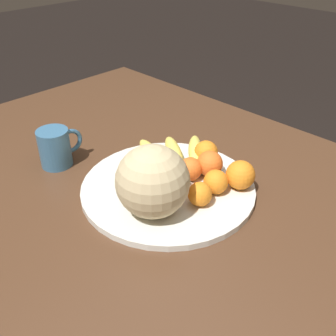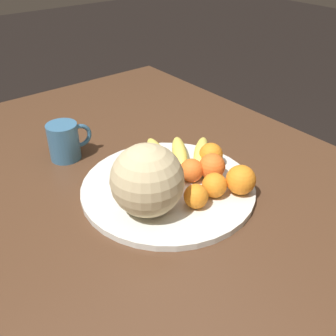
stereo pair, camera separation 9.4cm
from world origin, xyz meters
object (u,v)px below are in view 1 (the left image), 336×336
object	(u,v)px
orange_top_small	(200,194)
produce_tag	(186,185)
banana_bunch	(173,153)
fruit_bowl	(168,187)
orange_mid_center	(216,182)
orange_front_left	(164,166)
orange_back_right	(190,169)
orange_front_right	(211,164)
orange_side_extra	(206,152)
ceramic_mug	(56,147)
orange_back_left	(240,175)
melon	(153,181)
kitchen_table	(169,228)

from	to	relation	value
orange_top_small	produce_tag	distance (m)	0.08
banana_bunch	orange_top_small	size ratio (longest dim) A/B	3.84
fruit_bowl	orange_mid_center	xyz separation A→B (m)	(-0.10, -0.06, 0.04)
orange_front_left	produce_tag	size ratio (longest dim) A/B	0.82
banana_bunch	orange_front_left	size ratio (longest dim) A/B	3.04
orange_back_right	orange_top_small	world-z (taller)	orange_back_right
orange_front_left	orange_front_right	bearing A→B (deg)	-128.34
orange_mid_center	orange_side_extra	world-z (taller)	orange_side_extra
orange_mid_center	ceramic_mug	world-z (taller)	ceramic_mug
orange_front_right	orange_back_right	bearing A→B (deg)	62.46
banana_bunch	orange_back_left	distance (m)	0.21
melon	orange_mid_center	size ratio (longest dim) A/B	2.73
orange_front_left	produce_tag	xyz separation A→B (m)	(-0.06, -0.02, -0.03)
banana_bunch	orange_top_small	bearing A→B (deg)	-174.69
kitchen_table	ceramic_mug	world-z (taller)	ceramic_mug
kitchen_table	produce_tag	world-z (taller)	produce_tag
melon	orange_front_right	bearing A→B (deg)	-89.44
melon	orange_front_left	bearing A→B (deg)	-55.11
orange_back_left	orange_top_small	xyz separation A→B (m)	(0.02, 0.12, -0.01)
orange_front_right	orange_back_left	xyz separation A→B (m)	(-0.08, -0.01, 0.00)
ceramic_mug	melon	bearing A→B (deg)	-175.03
orange_back_left	banana_bunch	bearing A→B (deg)	5.52
fruit_bowl	orange_back_right	size ratio (longest dim) A/B	7.22
fruit_bowl	banana_bunch	bearing A→B (deg)	-51.93
fruit_bowl	orange_front_right	xyz separation A→B (m)	(-0.05, -0.11, 0.04)
orange_mid_center	ceramic_mug	xyz separation A→B (m)	(0.40, 0.18, 0.01)
kitchen_table	orange_top_small	world-z (taller)	orange_top_small
kitchen_table	produce_tag	distance (m)	0.12
orange_back_right	orange_side_extra	bearing A→B (deg)	-75.39
orange_front_left	orange_mid_center	size ratio (longest dim) A/B	1.20
fruit_bowl	melon	size ratio (longest dim) A/B	2.64
ceramic_mug	orange_front_left	bearing A→B (deg)	-152.90
orange_back_left	ceramic_mug	xyz separation A→B (m)	(0.43, 0.24, 0.00)
orange_front_left	orange_mid_center	world-z (taller)	orange_front_left
banana_bunch	orange_back_left	bearing A→B (deg)	-140.44
orange_back_left	orange_back_right	size ratio (longest dim) A/B	1.20
fruit_bowl	orange_back_left	xyz separation A→B (m)	(-0.13, -0.12, 0.04)
orange_front_left	orange_side_extra	distance (m)	0.13
orange_back_left	produce_tag	distance (m)	0.13
banana_bunch	orange_front_right	size ratio (longest dim) A/B	3.28
ceramic_mug	orange_mid_center	bearing A→B (deg)	-155.32
orange_back_right	melon	bearing A→B (deg)	100.21
orange_top_small	melon	bearing A→B (deg)	58.60
banana_bunch	ceramic_mug	world-z (taller)	ceramic_mug
orange_front_left	orange_back_left	size ratio (longest dim) A/B	1.00
melon	orange_back_left	size ratio (longest dim) A/B	2.28
kitchen_table	orange_front_left	size ratio (longest dim) A/B	23.72
orange_front_right	orange_back_right	world-z (taller)	orange_front_right
orange_mid_center	melon	bearing A→B (deg)	71.00
fruit_bowl	produce_tag	size ratio (longest dim) A/B	4.91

